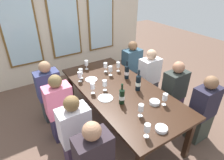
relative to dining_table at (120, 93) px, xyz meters
name	(u,v)px	position (x,y,z in m)	size (l,w,h in m)	color
ground_plane	(119,125)	(0.00, 0.00, -0.67)	(12.00, 12.00, 0.00)	brown
back_wall_with_windows	(63,16)	(0.00, 2.29, 0.78)	(4.27, 0.10, 2.90)	beige
dining_table	(120,93)	(0.00, 0.00, 0.00)	(1.07, 2.25, 0.74)	black
white_plate_0	(91,79)	(-0.24, 0.50, 0.07)	(0.20, 0.20, 0.01)	white
white_plate_1	(105,98)	(-0.32, -0.09, 0.07)	(0.22, 0.22, 0.01)	white
wine_bottle_0	(122,96)	(-0.18, -0.31, 0.18)	(0.08, 0.08, 0.31)	black
wine_bottle_1	(127,72)	(0.29, 0.22, 0.19)	(0.08, 0.08, 0.32)	black
wine_bottle_2	(138,82)	(0.22, -0.16, 0.20)	(0.08, 0.08, 0.34)	black
tasting_bowl_0	(161,129)	(-0.10, -0.97, 0.09)	(0.14, 0.14, 0.04)	white
tasting_bowl_1	(155,102)	(0.19, -0.56, 0.09)	(0.14, 0.14, 0.05)	white
wine_glass_0	(86,63)	(-0.13, 0.90, 0.19)	(0.07, 0.07, 0.17)	white
wine_glass_1	(147,128)	(-0.30, -0.95, 0.19)	(0.07, 0.07, 0.17)	white
wine_glass_2	(80,75)	(-0.42, 0.55, 0.19)	(0.07, 0.07, 0.17)	white
wine_glass_3	(118,65)	(0.32, 0.53, 0.19)	(0.07, 0.07, 0.17)	white
wine_glass_4	(105,84)	(-0.21, 0.10, 0.18)	(0.07, 0.07, 0.17)	white
wine_glass_5	(105,65)	(0.11, 0.63, 0.19)	(0.07, 0.07, 0.17)	white
wine_glass_6	(81,72)	(-0.36, 0.64, 0.18)	(0.07, 0.07, 0.17)	white
wine_glass_7	(110,69)	(0.11, 0.46, 0.19)	(0.07, 0.07, 0.17)	white
wine_glass_8	(93,86)	(-0.41, 0.13, 0.19)	(0.07, 0.07, 0.17)	white
wine_glass_9	(165,98)	(0.28, -0.65, 0.18)	(0.07, 0.07, 0.17)	white
wine_glass_10	(141,108)	(-0.14, -0.65, 0.19)	(0.07, 0.07, 0.17)	white
seated_person_0	(50,93)	(-0.89, 0.82, -0.15)	(0.38, 0.24, 1.11)	#32383A
seated_person_1	(132,68)	(0.89, 0.85, -0.15)	(0.38, 0.24, 1.11)	#272B37
seated_person_3	(203,111)	(0.89, -0.88, -0.15)	(0.38, 0.24, 1.11)	#343931
seated_person_4	(60,109)	(-0.89, 0.29, -0.15)	(0.38, 0.24, 1.11)	#2E2743
seated_person_5	(149,78)	(0.89, 0.30, -0.15)	(0.38, 0.24, 1.11)	#36353B
seated_person_6	(76,135)	(-0.89, -0.31, -0.15)	(0.38, 0.24, 1.11)	#392A40
seated_person_7	(174,93)	(0.89, -0.32, -0.15)	(0.38, 0.24, 1.11)	#37253D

